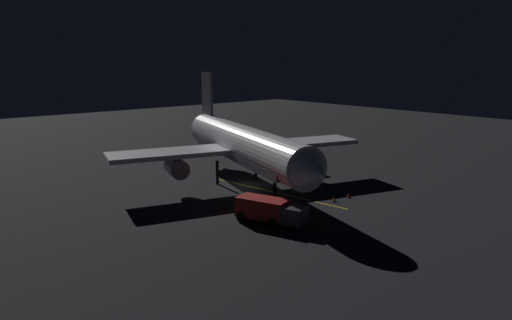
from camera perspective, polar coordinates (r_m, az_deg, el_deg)
ground_plane at (r=55.06m, az=-1.36°, el=-3.34°), size 180.00×180.00×0.20m
apron_guide_stripe at (r=52.77m, az=2.25°, el=-3.91°), size 2.87×18.51×0.01m
airliner at (r=54.50m, az=-1.62°, el=1.81°), size 30.40×35.04×12.82m
baggage_truck at (r=42.65m, az=1.56°, el=-6.11°), size 4.07×6.82×2.24m
catering_truck at (r=63.94m, az=4.60°, el=-0.05°), size 2.49×6.23×2.20m
ground_crew_worker at (r=44.79m, az=0.59°, el=-5.63°), size 0.40×0.40×1.74m
traffic_cone_near_left at (r=49.85m, az=9.39°, el=-4.72°), size 0.50×0.50×0.55m
traffic_cone_near_right at (r=45.85m, az=-1.56°, el=-6.05°), size 0.50×0.50×0.55m
traffic_cone_under_wing at (r=51.56m, az=11.11°, el=-4.23°), size 0.50×0.50×0.55m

